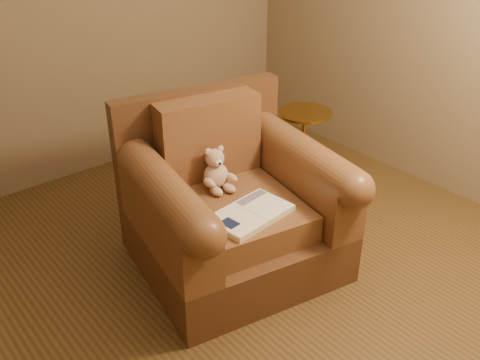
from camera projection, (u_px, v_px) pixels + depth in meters
floor at (239, 302)px, 2.96m from camera, size 4.00×4.00×0.00m
armchair at (230, 206)px, 3.13m from camera, size 1.25×1.21×0.97m
teddy_bear at (217, 173)px, 3.09m from camera, size 0.19×0.22×0.26m
guidebook at (250, 214)px, 2.86m from camera, size 0.47×0.31×0.04m
side_table at (303, 144)px, 4.05m from camera, size 0.40×0.40×0.56m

